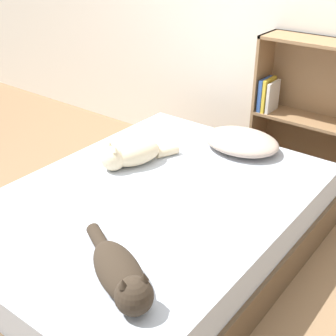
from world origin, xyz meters
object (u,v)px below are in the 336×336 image
Objects in this scene: bed at (152,228)px; bookshelf at (310,116)px; pillow at (241,141)px; cat_dark at (121,276)px; cat_light at (131,154)px.

bed is 1.89× the size of bookshelf.
pillow is 1.40m from cat_dark.
bed is 1.37m from bookshelf.
bookshelf is at bearing 75.79° from bed.
cat_light is 1.27m from bookshelf.
bookshelf reaches higher than pillow.
pillow is (0.10, 0.77, 0.27)m from bed.
pillow is 1.01× the size of cat_light.
pillow is at bearing 127.84° from cat_dark.
cat_light is at bearing -125.52° from pillow.
cat_dark is 1.90m from bookshelf.
cat_dark is at bearing -89.20° from bookshelf.
bookshelf is at bearing 172.45° from cat_light.
bookshelf is (0.22, 0.52, 0.06)m from pillow.
pillow is 0.57m from bookshelf.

